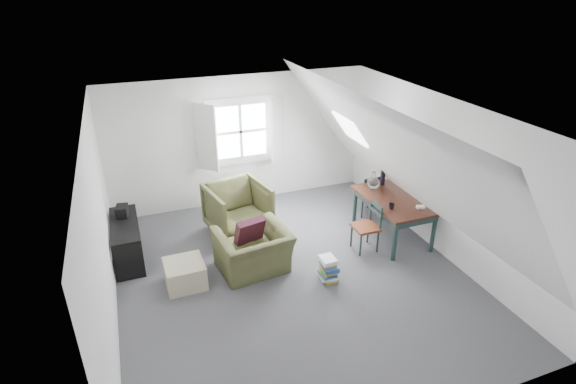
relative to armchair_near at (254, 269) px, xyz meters
name	(u,v)px	position (x,y,z in m)	size (l,w,h in m)	color
floor	(292,276)	(0.50, -0.37, 0.00)	(5.50, 5.50, 0.00)	#4A494E
ceiling	(293,115)	(0.50, -0.37, 2.50)	(5.50, 5.50, 0.00)	white
wall_back	(240,141)	(0.50, 2.38, 1.25)	(5.00, 5.00, 0.00)	white
wall_front	(406,337)	(0.50, -3.12, 1.25)	(5.00, 5.00, 0.00)	white
wall_left	(101,236)	(-2.00, -0.37, 1.25)	(5.50, 5.50, 0.00)	white
wall_right	(441,177)	(3.00, -0.37, 1.25)	(5.50, 5.50, 0.00)	white
slope_left	(175,185)	(-1.05, -0.37, 1.78)	(5.50, 5.50, 0.00)	white
slope_right	(392,153)	(2.05, -0.37, 1.78)	(5.50, 5.50, 0.00)	white
dormer_window	(241,132)	(0.50, 2.31, 1.45)	(1.71, 0.35, 1.30)	white
skylight	(350,129)	(2.05, 0.93, 1.75)	(0.55, 0.75, 0.04)	white
armchair_near	(254,269)	(0.00, 0.00, 0.00)	(1.04, 0.91, 0.68)	#484B27
armchair_far	(239,231)	(0.09, 1.19, 0.00)	(0.96, 0.99, 0.90)	#484B27
throw_pillow	(250,232)	(0.00, 0.15, 0.59)	(0.44, 0.13, 0.44)	#3C1021
ottoman	(185,274)	(-1.04, 0.00, 0.18)	(0.55, 0.55, 0.37)	tan
dining_table	(394,204)	(2.51, 0.11, 0.63)	(0.88, 1.46, 0.73)	black
demijohn	(373,182)	(2.36, 0.56, 0.86)	(0.22, 0.22, 0.31)	silver
vase_twigs	(383,177)	(2.61, 0.66, 0.88)	(0.09, 0.10, 0.68)	black
cup	(391,209)	(2.26, -0.19, 0.73)	(0.10, 0.10, 0.09)	black
paper_box	(421,207)	(2.71, -0.34, 0.75)	(0.13, 0.08, 0.04)	white
dining_chair_far	(367,194)	(2.52, 0.98, 0.42)	(0.37, 0.37, 0.80)	brown
dining_chair_near	(367,226)	(1.91, -0.09, 0.43)	(0.39, 0.39, 0.83)	brown
media_shelf	(127,244)	(-1.77, 0.97, 0.29)	(0.41, 1.24, 0.64)	black
electronics_box	(122,211)	(-1.77, 1.26, 0.72)	(0.17, 0.24, 0.19)	black
magazine_stack	(328,269)	(0.97, -0.63, 0.19)	(0.28, 0.33, 0.37)	#B29933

